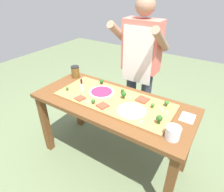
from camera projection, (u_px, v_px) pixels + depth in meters
ground_plane at (112, 157)px, 2.24m from camera, size 8.00×8.00×0.00m
prep_table at (112, 111)px, 1.90m from camera, size 1.56×0.68×0.78m
cutting_board at (114, 100)px, 1.84m from camera, size 1.14×0.48×0.02m
chefs_knife at (82, 83)px, 2.10m from camera, size 0.20×0.21×0.02m
pizza_whole_white_garlic at (131, 110)px, 1.66m from camera, size 0.26×0.26×0.02m
pizza_whole_beet_magenta at (102, 92)px, 1.94m from camera, size 0.26×0.26×0.02m
pizza_slice_center at (80, 98)px, 1.83m from camera, size 0.10×0.10×0.01m
pizza_slice_far_right at (103, 106)px, 1.73m from camera, size 0.11×0.11×0.01m
pizza_slice_near_right at (142, 100)px, 1.81m from camera, size 0.12×0.12×0.01m
broccoli_floret_back_mid at (159, 119)px, 1.50m from camera, size 0.05×0.05×0.08m
broccoli_floret_back_left at (167, 103)px, 1.71m from camera, size 0.04×0.04×0.06m
broccoli_floret_front_left at (124, 94)px, 1.82m from camera, size 0.05×0.05×0.07m
broccoli_floret_center_right at (67, 88)px, 1.96m from camera, size 0.03×0.03×0.05m
broccoli_floret_front_right at (123, 91)px, 1.91m from camera, size 0.04×0.04×0.05m
broccoli_floret_center_left at (153, 105)px, 1.69m from camera, size 0.03×0.03×0.05m
broccoli_floret_front_mid at (102, 81)px, 2.08m from camera, size 0.04×0.04×0.06m
broccoli_floret_back_right at (93, 101)px, 1.75m from camera, size 0.04×0.04×0.05m
cheese_crumble_a at (162, 110)px, 1.66m from camera, size 0.03×0.03×0.02m
cheese_crumble_b at (88, 101)px, 1.78m from camera, size 0.02×0.02×0.02m
cheese_crumble_c at (166, 113)px, 1.62m from camera, size 0.03×0.03×0.02m
cheese_crumble_d at (141, 122)px, 1.52m from camera, size 0.02×0.02×0.02m
cheese_crumble_e at (131, 97)px, 1.85m from camera, size 0.02×0.02×0.01m
flour_cup at (173, 133)px, 1.38m from camera, size 0.11×0.11×0.10m
sauce_jar at (75, 72)px, 2.25m from camera, size 0.10×0.10×0.14m
recipe_note at (187, 118)px, 1.61m from camera, size 0.11×0.15×0.00m
cook_center at (140, 62)px, 2.13m from camera, size 0.54×0.39×1.67m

